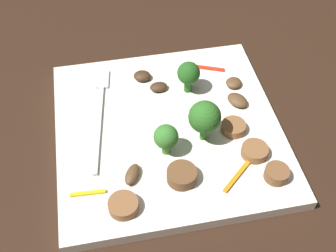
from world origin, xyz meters
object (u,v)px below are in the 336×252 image
sausage_slice_0 (255,151)px  mushroom_1 (237,100)px  pepper_strip_0 (238,175)px  sausage_slice_2 (277,174)px  mushroom_2 (234,83)px  mushroom_0 (132,174)px  mushroom_4 (158,87)px  broccoli_floret_0 (189,74)px  broccoli_floret_2 (205,117)px  pepper_strip_1 (210,68)px  sausage_slice_4 (123,205)px  plate (168,130)px  sausage_slice_1 (182,175)px  mushroom_3 (142,76)px  pepper_strip_3 (88,193)px  sausage_slice_3 (233,127)px  fork (100,110)px  broccoli_floret_1 (166,137)px

sausage_slice_0 → mushroom_1: size_ratio=1.09×
pepper_strip_0 → sausage_slice_2: bearing=-103.5°
mushroom_1 → mushroom_2: 0.03m
mushroom_0 → mushroom_4: 0.15m
broccoli_floret_0 → sausage_slice_0: 0.14m
pepper_strip_0 → broccoli_floret_0: bearing=9.8°
mushroom_4 → mushroom_1: bearing=-114.6°
broccoli_floret_2 → pepper_strip_1: broccoli_floret_2 is taller
broccoli_floret_2 → sausage_slice_4: bearing=126.4°
plate → broccoli_floret_0: bearing=-33.6°
broccoli_floret_0 → pepper_strip_0: (-0.15, -0.03, -0.03)m
mushroom_2 → mushroom_0: bearing=128.2°
mushroom_1 → mushroom_2: bearing=-8.6°
broccoli_floret_0 → sausage_slice_1: bearing=164.5°
mushroom_3 → pepper_strip_3: bearing=153.2°
sausage_slice_3 → plate: bearing=74.2°
broccoli_floret_2 → pepper_strip_3: broccoli_floret_2 is taller
mushroom_0 → mushroom_4: (0.14, -0.05, -0.00)m
fork → mushroom_0: 0.12m
sausage_slice_2 → pepper_strip_1: (0.20, 0.03, -0.01)m
mushroom_0 → mushroom_3: 0.17m
broccoli_floret_1 → mushroom_4: size_ratio=1.78×
mushroom_0 → mushroom_3: same height
broccoli_floret_0 → pepper_strip_1: (0.04, -0.04, -0.03)m
mushroom_2 → pepper_strip_3: (-0.14, 0.21, -0.00)m
mushroom_2 → sausage_slice_2: bearing=-178.6°
broccoli_floret_0 → broccoli_floret_2: bearing=179.7°
mushroom_1 → pepper_strip_1: mushroom_1 is taller
plate → mushroom_4: 0.07m
plate → mushroom_3: size_ratio=11.87×
sausage_slice_1 → pepper_strip_0: 0.07m
sausage_slice_0 → mushroom_0: size_ratio=1.08×
broccoli_floret_2 → sausage_slice_3: 0.05m
fork → broccoli_floret_2: bearing=-111.9°
sausage_slice_0 → broccoli_floret_1: bearing=76.8°
mushroom_0 → pepper_strip_3: (-0.01, 0.05, -0.00)m
broccoli_floret_2 → sausage_slice_4: size_ratio=1.75×
broccoli_floret_2 → pepper_strip_0: size_ratio=1.02×
broccoli_floret_2 → pepper_strip_0: (-0.06, -0.03, -0.04)m
sausage_slice_1 → sausage_slice_3: (0.06, -0.08, -0.00)m
sausage_slice_3 → mushroom_1: 0.05m
mushroom_4 → pepper_strip_0: bearing=-157.4°
broccoli_floret_1 → sausage_slice_1: 0.05m
mushroom_2 → pepper_strip_1: mushroom_2 is taller
mushroom_0 → pepper_strip_3: mushroom_0 is taller
plate → mushroom_3: (0.09, 0.02, 0.01)m
sausage_slice_4 → pepper_strip_0: sausage_slice_4 is taller
mushroom_4 → sausage_slice_0: bearing=-144.4°
broccoli_floret_1 → sausage_slice_4: 0.09m
broccoli_floret_0 → broccoli_floret_1: bearing=153.4°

